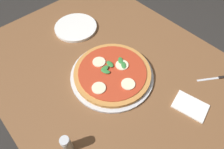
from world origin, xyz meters
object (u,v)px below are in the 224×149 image
napkin (190,106)px  pizza (112,72)px  plate_white (76,27)px  knife (219,78)px  pepper_shaker (67,144)px  serving_tray (112,75)px  dining_table (109,80)px

napkin → pizza: bearing=-158.5°
pizza → plate_white: size_ratio=1.49×
napkin → knife: (0.01, 0.22, -0.00)m
pizza → pepper_shaker: pepper_shaker is taller
serving_tray → plate_white: (-0.37, 0.07, 0.00)m
napkin → knife: bearing=88.2°
serving_tray → pepper_shaker: bearing=-68.3°
serving_tray → pizza: pizza is taller
napkin → knife: 0.22m
plate_white → pepper_shaker: 0.64m
plate_white → knife: size_ratio=1.60×
serving_tray → pizza: size_ratio=1.09×
dining_table → serving_tray: serving_tray is taller
plate_white → pepper_shaker: size_ratio=2.60×
pizza → plate_white: 0.38m
knife → dining_table: bearing=-139.4°
serving_tray → napkin: serving_tray is taller
pizza → napkin: pizza is taller
pepper_shaker → plate_white: bearing=141.7°
dining_table → napkin: 0.40m
serving_tray → pepper_shaker: (0.13, -0.32, 0.04)m
pizza → napkin: bearing=21.5°
knife → pepper_shaker: (-0.20, -0.67, 0.04)m
plate_white → knife: bearing=21.6°
napkin → pepper_shaker: (-0.20, -0.45, 0.04)m
dining_table → plate_white: bearing=171.8°
pizza → serving_tray: bearing=-82.4°
dining_table → serving_tray: (0.05, -0.02, 0.11)m
napkin → pepper_shaker: 0.50m
plate_white → pizza: bearing=-10.3°
pizza → knife: (0.33, 0.34, -0.02)m
serving_tray → plate_white: plate_white is taller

